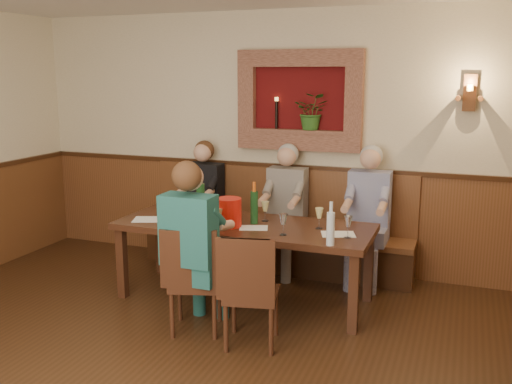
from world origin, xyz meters
TOP-DOWN VIEW (x-y plane):
  - room_shell at (0.00, 0.00)m, footprint 6.04×6.04m
  - wainscoting at (0.00, -0.00)m, footprint 6.02×6.02m
  - wall_niche at (0.24, 2.94)m, footprint 1.36×0.30m
  - wall_sconce at (1.90, 2.93)m, footprint 0.25×0.20m
  - dining_table at (0.00, 1.85)m, footprint 2.40×0.90m
  - bench at (0.00, 2.79)m, footprint 3.00×0.45m
  - chair_near_left at (-0.13, 1.07)m, footprint 0.51×0.51m
  - chair_near_right at (0.40, 0.99)m, footprint 0.49×0.49m
  - person_bench_left at (-0.85, 2.69)m, footprint 0.41×0.50m
  - person_bench_mid at (0.13, 2.69)m, footprint 0.41×0.50m
  - person_bench_right at (1.01, 2.69)m, footprint 0.42×0.52m
  - person_chair_front at (-0.13, 1.07)m, footprint 0.44×0.54m
  - spittoon_bucket at (-0.09, 1.71)m, footprint 0.28×0.28m
  - wine_bottle_green_a at (0.09, 1.88)m, footprint 0.07×0.07m
  - wine_bottle_green_b at (-0.48, 1.92)m, footprint 0.10×0.10m
  - water_bottle at (0.91, 1.46)m, footprint 0.09×0.09m
  - tasting_sheet_a at (-0.91, 1.68)m, footprint 0.38×0.33m
  - tasting_sheet_b at (0.14, 1.73)m, footprint 0.30×0.25m
  - tasting_sheet_c at (0.91, 1.80)m, footprint 0.34×0.29m
  - tasting_sheet_d at (-0.43, 1.57)m, footprint 0.32×0.23m
  - wine_glass_0 at (0.15, 2.01)m, footprint 0.08×0.08m
  - wine_glass_1 at (-0.05, 1.66)m, footprint 0.08×0.08m
  - wine_glass_2 at (-0.69, 1.99)m, footprint 0.08×0.08m
  - wine_glass_3 at (0.70, 1.93)m, footprint 0.08×0.08m
  - wine_glass_4 at (0.46, 1.61)m, footprint 0.08×0.08m
  - wine_glass_5 at (-0.59, 1.70)m, footprint 0.08×0.08m
  - wine_glass_6 at (1.01, 1.72)m, footprint 0.08×0.08m
  - wine_glass_7 at (-0.14, 1.59)m, footprint 0.08×0.08m

SIDE VIEW (x-z plane):
  - chair_near_left at x=-0.13m, z-range -0.19..0.73m
  - chair_near_right at x=0.40m, z-range -0.19..0.73m
  - bench at x=0.00m, z-range -0.23..0.88m
  - person_bench_left at x=-0.85m, z-range -0.12..1.27m
  - person_bench_mid at x=0.13m, z-range -0.12..1.28m
  - wainscoting at x=0.00m, z-range 0.01..1.16m
  - person_bench_right at x=1.01m, z-range -0.12..1.31m
  - person_chair_front at x=-0.13m, z-range -0.12..1.34m
  - dining_table at x=0.00m, z-range 0.30..1.05m
  - tasting_sheet_a at x=-0.91m, z-range 0.75..0.75m
  - tasting_sheet_b at x=0.14m, z-range 0.75..0.75m
  - tasting_sheet_c at x=0.91m, z-range 0.75..0.75m
  - tasting_sheet_d at x=-0.43m, z-range 0.75..0.75m
  - wine_glass_0 at x=0.15m, z-range 0.75..0.94m
  - wine_glass_1 at x=-0.05m, z-range 0.75..0.94m
  - wine_glass_2 at x=-0.69m, z-range 0.75..0.94m
  - wine_glass_3 at x=0.70m, z-range 0.75..0.94m
  - wine_glass_4 at x=0.46m, z-range 0.75..0.94m
  - wine_glass_5 at x=-0.59m, z-range 0.75..0.94m
  - wine_glass_6 at x=1.01m, z-range 0.75..0.94m
  - wine_glass_7 at x=-0.14m, z-range 0.75..0.94m
  - spittoon_bucket at x=-0.09m, z-range 0.75..1.01m
  - water_bottle at x=0.91m, z-range 0.71..1.08m
  - wine_bottle_green_a at x=0.09m, z-range 0.71..1.11m
  - wine_bottle_green_b at x=-0.48m, z-range 0.71..1.14m
  - wall_niche at x=0.24m, z-range 1.28..2.34m
  - room_shell at x=0.00m, z-range 0.48..3.30m
  - wall_sconce at x=1.90m, z-range 1.77..2.12m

